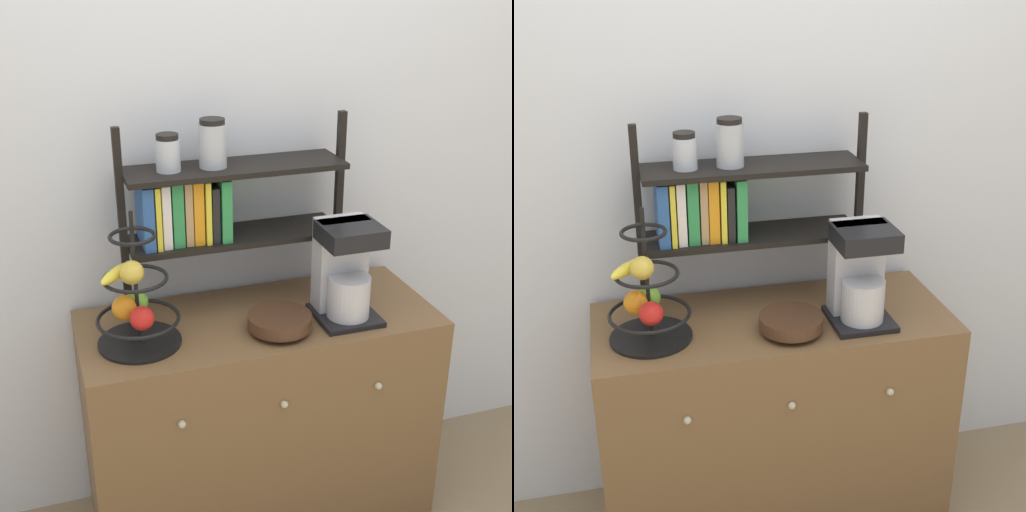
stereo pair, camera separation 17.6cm
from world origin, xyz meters
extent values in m
cube|color=silver|center=(0.00, 0.52, 1.30)|extent=(7.00, 0.05, 2.60)
cube|color=brown|center=(0.00, 0.24, 0.40)|extent=(1.16, 0.48, 0.80)
sphere|color=#B2AD8C|center=(-0.32, -0.01, 0.62)|extent=(0.02, 0.02, 0.02)
sphere|color=#B2AD8C|center=(0.00, -0.01, 0.62)|extent=(0.02, 0.02, 0.02)
sphere|color=#B2AD8C|center=(0.32, -0.01, 0.62)|extent=(0.02, 0.02, 0.02)
cube|color=black|center=(0.26, 0.15, 0.81)|extent=(0.19, 0.20, 0.02)
cube|color=#B7B7BC|center=(0.26, 0.21, 0.97)|extent=(0.17, 0.08, 0.31)
cylinder|color=#B7B7BC|center=(0.26, 0.13, 0.89)|extent=(0.14, 0.14, 0.14)
cube|color=black|center=(0.26, 0.14, 1.10)|extent=(0.19, 0.16, 0.06)
cylinder|color=black|center=(-0.40, 0.19, 0.81)|extent=(0.25, 0.25, 0.01)
cylinder|color=black|center=(-0.40, 0.19, 1.02)|extent=(0.01, 0.01, 0.41)
torus|color=black|center=(-0.40, 0.19, 0.89)|extent=(0.25, 0.25, 0.01)
torus|color=black|center=(-0.40, 0.19, 1.02)|extent=(0.19, 0.19, 0.01)
torus|color=black|center=(-0.40, 0.19, 1.15)|extent=(0.14, 0.14, 0.01)
sphere|color=red|center=(-0.39, 0.13, 0.92)|extent=(0.07, 0.07, 0.07)
sphere|color=#6BAD33|center=(-0.39, 0.23, 0.92)|extent=(0.07, 0.07, 0.07)
sphere|color=orange|center=(-0.43, 0.20, 0.92)|extent=(0.08, 0.08, 0.08)
ellipsoid|color=yellow|center=(-0.45, 0.20, 1.04)|extent=(0.13, 0.14, 0.04)
sphere|color=gold|center=(-0.41, 0.16, 1.05)|extent=(0.07, 0.07, 0.07)
cylinder|color=#422819|center=(0.03, 0.13, 0.81)|extent=(0.11, 0.11, 0.02)
cylinder|color=#422819|center=(0.03, 0.13, 0.84)|extent=(0.20, 0.20, 0.04)
cube|color=black|center=(-0.40, 0.38, 1.11)|extent=(0.02, 0.02, 0.62)
cube|color=black|center=(0.33, 0.38, 1.11)|extent=(0.02, 0.02, 0.62)
cube|color=black|center=(-0.03, 0.38, 1.04)|extent=(0.70, 0.20, 0.02)
cube|color=black|center=(-0.03, 0.38, 1.27)|extent=(0.70, 0.20, 0.02)
cube|color=#2D599E|center=(-0.33, 0.38, 1.15)|extent=(0.03, 0.16, 0.20)
cube|color=yellow|center=(-0.30, 0.38, 1.15)|extent=(0.02, 0.16, 0.20)
cube|color=white|center=(-0.27, 0.38, 1.15)|extent=(0.03, 0.15, 0.20)
cube|color=#2D8C47|center=(-0.23, 0.38, 1.15)|extent=(0.03, 0.14, 0.20)
cube|color=tan|center=(-0.20, 0.38, 1.15)|extent=(0.02, 0.13, 0.20)
cube|color=orange|center=(-0.17, 0.38, 1.15)|extent=(0.03, 0.14, 0.20)
cube|color=yellow|center=(-0.14, 0.38, 1.15)|extent=(0.02, 0.15, 0.20)
cube|color=black|center=(-0.12, 0.38, 1.14)|extent=(0.02, 0.15, 0.18)
cube|color=#2D8C47|center=(-0.08, 0.38, 1.15)|extent=(0.03, 0.16, 0.20)
cylinder|color=silver|center=(-0.25, 0.38, 1.33)|extent=(0.08, 0.08, 0.10)
cylinder|color=black|center=(-0.25, 0.38, 1.38)|extent=(0.07, 0.07, 0.02)
cylinder|color=#ADB2B7|center=(-0.11, 0.38, 1.34)|extent=(0.09, 0.09, 0.14)
cylinder|color=black|center=(-0.11, 0.38, 1.42)|extent=(0.08, 0.08, 0.02)
camera|label=1|loc=(-0.65, -1.70, 1.90)|focal=50.00mm
camera|label=2|loc=(-0.48, -1.75, 1.90)|focal=50.00mm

